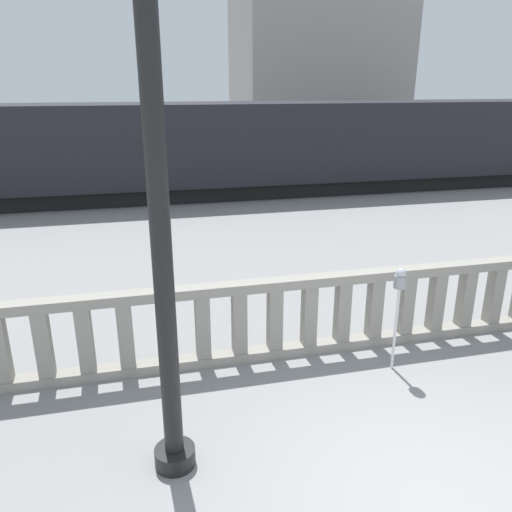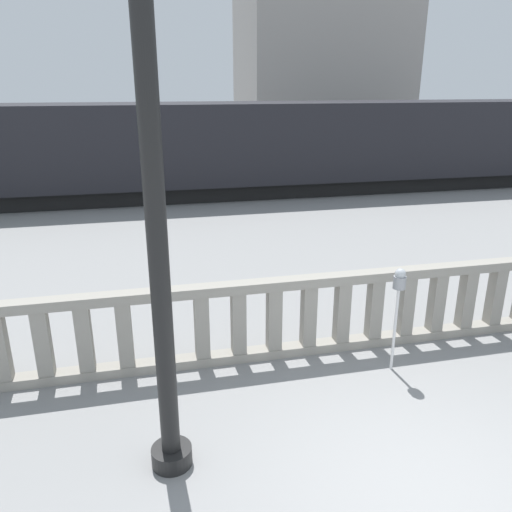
{
  "view_description": "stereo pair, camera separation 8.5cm",
  "coord_description": "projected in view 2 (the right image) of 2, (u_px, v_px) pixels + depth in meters",
  "views": [
    {
      "loc": [
        -2.6,
        -3.29,
        3.87
      ],
      "look_at": [
        -0.84,
        4.06,
        1.25
      ],
      "focal_mm": 35.0,
      "sensor_mm": 36.0,
      "label": 1
    },
    {
      "loc": [
        -2.52,
        -3.31,
        3.87
      ],
      "look_at": [
        -0.84,
        4.06,
        1.25
      ],
      "focal_mm": 35.0,
      "sensor_mm": 36.0,
      "label": 2
    }
  ],
  "objects": [
    {
      "name": "lamppost",
      "position": [
        150.0,
        128.0,
        4.22
      ],
      "size": [
        0.43,
        0.43,
        6.83
      ],
      "color": "black",
      "rests_on": "ground"
    },
    {
      "name": "train_near",
      "position": [
        272.0,
        146.0,
        18.15
      ],
      "size": [
        29.86,
        3.03,
        3.84
      ],
      "color": "black",
      "rests_on": "ground"
    },
    {
      "name": "balustrade",
      "position": [
        325.0,
        313.0,
        7.46
      ],
      "size": [
        14.87,
        0.24,
        1.23
      ],
      "color": "gray",
      "rests_on": "ground"
    },
    {
      "name": "parking_meter",
      "position": [
        399.0,
        289.0,
        6.75
      ],
      "size": [
        0.17,
        0.17,
        1.53
      ],
      "color": "silver",
      "rests_on": "ground"
    },
    {
      "name": "ground_plane",
      "position": [
        433.0,
        504.0,
        4.84
      ],
      "size": [
        160.0,
        160.0,
        0.0
      ],
      "primitive_type": "plane",
      "color": "gray"
    },
    {
      "name": "building_block",
      "position": [
        323.0,
        21.0,
        28.62
      ],
      "size": [
        9.32,
        6.69,
        14.56
      ],
      "color": "gray",
      "rests_on": "ground"
    }
  ]
}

